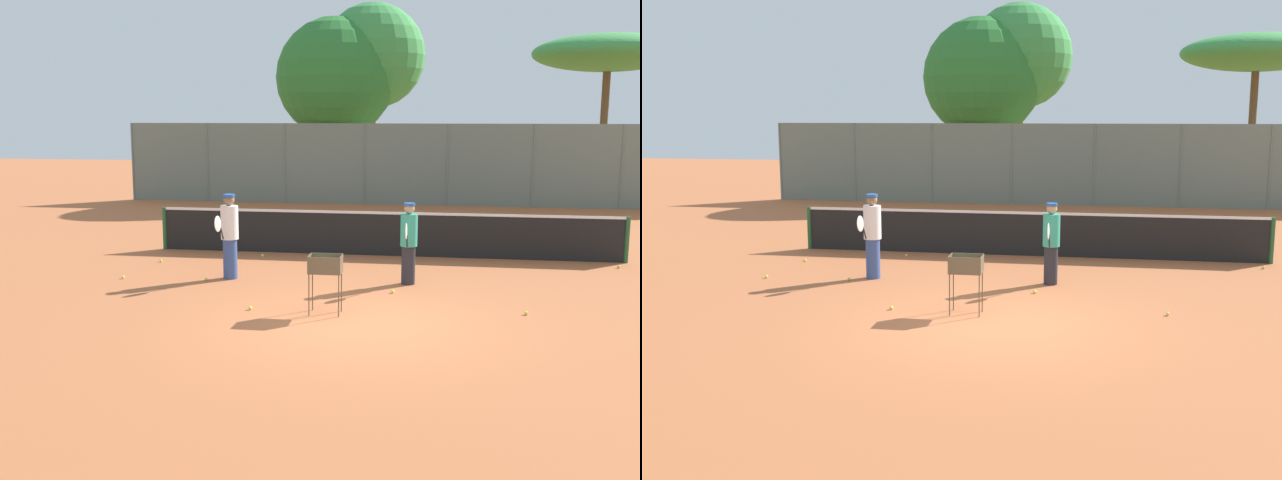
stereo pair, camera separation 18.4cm
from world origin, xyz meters
The scene contains 17 objects.
ground_plane centered at (0.00, 0.00, 0.00)m, with size 80.00×80.00×0.00m, color #B26038.
tennis_net centered at (0.00, 6.03, 0.56)m, with size 11.22×0.10×1.07m.
back_fence centered at (0.00, 16.22, 1.51)m, with size 21.49×0.08×3.02m.
tree_0 centered at (7.43, 18.65, 5.62)m, with size 5.62×5.62×6.35m.
tree_1 centered at (-1.49, 18.71, 5.62)m, with size 4.14×4.14×7.71m.
tree_2 centered at (-2.90, 18.04, 4.75)m, with size 4.71×4.71×7.13m.
player_white_outfit centered at (-2.99, 2.99, 0.92)m, with size 0.36×0.92×1.77m.
player_red_cap centered at (0.70, 3.06, 0.86)m, with size 0.34×0.89×1.65m.
ball_cart centered at (-0.62, 0.57, 0.79)m, with size 0.56×0.41×1.02m.
tennis_ball_0 centered at (5.27, 5.39, 0.03)m, with size 0.07×0.07×0.07m, color #D1E54C.
tennis_ball_1 centered at (2.81, 1.03, 0.03)m, with size 0.07×0.07×0.07m, color #D1E54C.
tennis_ball_2 centered at (-3.42, 2.70, 0.03)m, with size 0.07×0.07×0.07m, color #D1E54C.
tennis_ball_3 centered at (-5.05, 4.39, 0.03)m, with size 0.07×0.07×0.07m, color #D1E54C.
tennis_ball_4 centered at (-2.87, 5.39, 0.03)m, with size 0.07×0.07×0.07m, color #D1E54C.
tennis_ball_5 centered at (0.45, 2.24, 0.03)m, with size 0.07×0.07×0.07m, color #D1E54C.
tennis_ball_6 centered at (-5.19, 2.60, 0.03)m, with size 0.07×0.07×0.07m, color #D1E54C.
tennis_ball_7 centered at (-1.94, 0.60, 0.03)m, with size 0.07×0.07×0.07m, color #D1E54C.
Camera 2 is at (1.48, -11.74, 3.42)m, focal length 42.00 mm.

